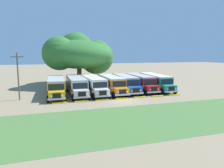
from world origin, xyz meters
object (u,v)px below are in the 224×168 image
parked_bus_slot_1 (76,85)px  parked_bus_slot_6 (155,81)px  utility_pole (18,75)px  parked_bus_slot_0 (56,86)px  parked_bus_slot_4 (125,82)px  parked_bus_slot_2 (93,84)px  parked_bus_slot_3 (111,83)px  parked_bus_slot_5 (140,82)px  broad_shade_tree (79,54)px

parked_bus_slot_1 → parked_bus_slot_6: (14.79, 0.14, 0.00)m
utility_pole → parked_bus_slot_6: bearing=4.8°
parked_bus_slot_0 → parked_bus_slot_4: size_ratio=1.00×
parked_bus_slot_1 → parked_bus_slot_4: (8.78, 0.41, 0.00)m
parked_bus_slot_1 → parked_bus_slot_2: 2.82m
parked_bus_slot_1 → parked_bus_slot_4: bearing=93.4°
parked_bus_slot_3 → utility_pole: bearing=-83.1°
parked_bus_slot_2 → parked_bus_slot_4: same height
parked_bus_slot_4 → utility_pole: 17.63m
parked_bus_slot_2 → parked_bus_slot_3: bearing=90.5°
parked_bus_slot_0 → parked_bus_slot_6: size_ratio=1.00×
parked_bus_slot_4 → parked_bus_slot_1: bearing=-83.6°
parked_bus_slot_1 → parked_bus_slot_5: 11.76m
parked_bus_slot_2 → utility_pole: 11.72m
parked_bus_slot_1 → broad_shade_tree: size_ratio=0.70×
parked_bus_slot_6 → parked_bus_slot_3: bearing=-86.5°
parked_bus_slot_0 → parked_bus_slot_6: 18.07m
parked_bus_slot_3 → parked_bus_slot_2: bearing=-88.3°
parked_bus_slot_1 → parked_bus_slot_2: bearing=89.2°
parked_bus_slot_2 → broad_shade_tree: 12.74m
parked_bus_slot_5 → parked_bus_slot_2: bearing=-84.4°
parked_bus_slot_3 → utility_pole: (-14.59, -1.85, 2.09)m
parked_bus_slot_1 → parked_bus_slot_2: size_ratio=1.00×
parked_bus_slot_0 → parked_bus_slot_6: bearing=92.9°
parked_bus_slot_3 → parked_bus_slot_5: size_ratio=1.00×
broad_shade_tree → parked_bus_slot_5: bearing=-49.7°
parked_bus_slot_5 → parked_bus_slot_3: bearing=-83.1°
parked_bus_slot_0 → parked_bus_slot_5: 15.04m
parked_bus_slot_2 → parked_bus_slot_3: same height
parked_bus_slot_4 → parked_bus_slot_2: bearing=-81.6°
parked_bus_slot_1 → parked_bus_slot_6: bearing=91.3°
parked_bus_slot_1 → parked_bus_slot_3: same height
parked_bus_slot_4 → broad_shade_tree: size_ratio=0.70×
parked_bus_slot_1 → utility_pole: size_ratio=1.58×
parked_bus_slot_0 → parked_bus_slot_4: bearing=94.5°
parked_bus_slot_4 → parked_bus_slot_0: bearing=-83.9°
parked_bus_slot_4 → parked_bus_slot_5: bearing=97.3°
parked_bus_slot_6 → parked_bus_slot_5: bearing=-95.7°
parked_bus_slot_5 → parked_bus_slot_6: bearing=82.8°
parked_bus_slot_3 → parked_bus_slot_6: same height
parked_bus_slot_0 → parked_bus_slot_6: same height
parked_bus_slot_4 → utility_pole: bearing=-78.9°
parked_bus_slot_1 → parked_bus_slot_5: size_ratio=1.00×
broad_shade_tree → utility_pole: bearing=-129.3°
parked_bus_slot_5 → broad_shade_tree: (-9.33, 11.02, 5.05)m
parked_bus_slot_1 → broad_shade_tree: (2.41, 11.61, 5.05)m
parked_bus_slot_1 → utility_pole: (-8.58, -1.81, 2.09)m
parked_bus_slot_3 → parked_bus_slot_4: same height
utility_pole → parked_bus_slot_4: bearing=7.3°
broad_shade_tree → utility_pole: 17.60m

